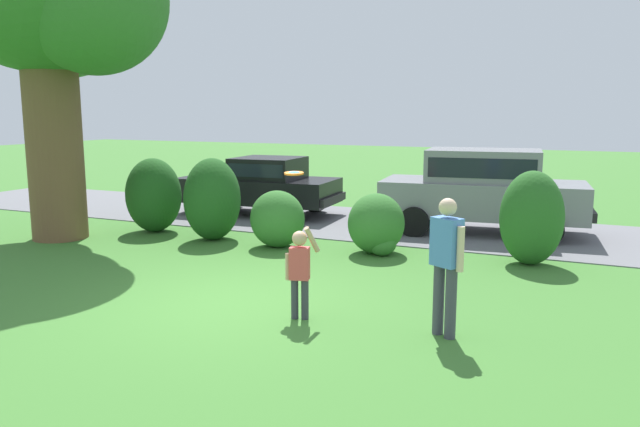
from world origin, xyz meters
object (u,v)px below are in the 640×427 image
object	(u,v)px
parked_sedan	(261,184)
parked_suv	(483,187)
frisbee	(294,173)
adult_onlooker	(446,259)
child_thrower	(300,267)

from	to	relation	value
parked_sedan	parked_suv	xyz separation A→B (m)	(5.85, -0.11, 0.23)
frisbee	adult_onlooker	size ratio (longest dim) A/B	0.16
parked_sedan	child_thrower	xyz separation A→B (m)	(4.67, -7.18, -0.13)
parked_suv	frisbee	xyz separation A→B (m)	(-1.59, -6.39, 0.82)
parked_suv	adult_onlooker	xyz separation A→B (m)	(0.74, -6.91, -0.09)
adult_onlooker	parked_suv	bearing A→B (deg)	96.14
child_thrower	adult_onlooker	bearing A→B (deg)	4.63
child_thrower	frisbee	xyz separation A→B (m)	(-0.41, 0.68, 1.18)
parked_suv	frisbee	world-z (taller)	same
parked_sedan	child_thrower	world-z (taller)	parked_sedan
child_thrower	frisbee	world-z (taller)	frisbee
parked_suv	adult_onlooker	distance (m)	6.95
parked_sedan	adult_onlooker	size ratio (longest dim) A/B	2.59
parked_sedan	parked_suv	world-z (taller)	parked_suv
parked_sedan	frisbee	bearing A→B (deg)	-56.80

